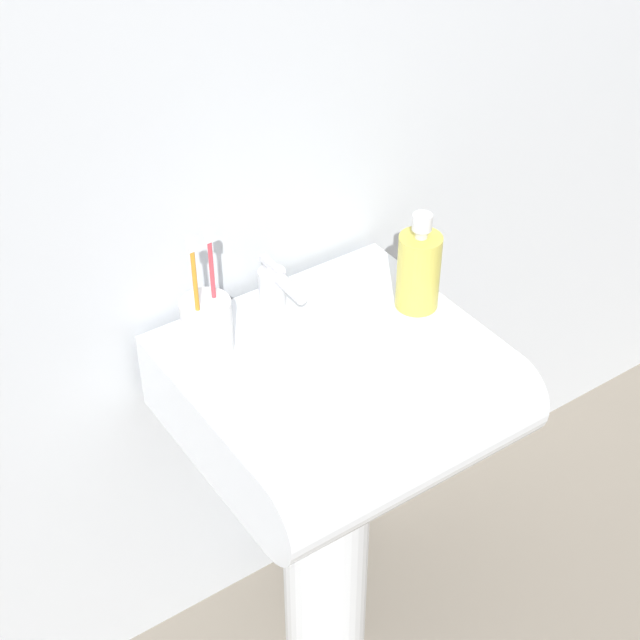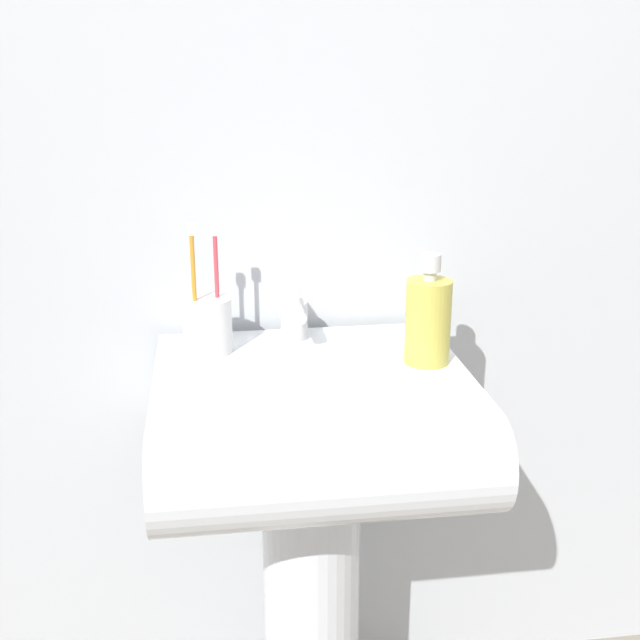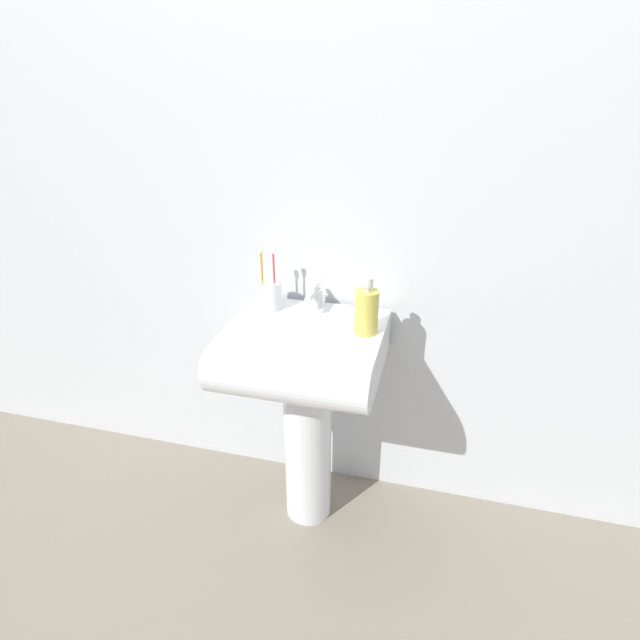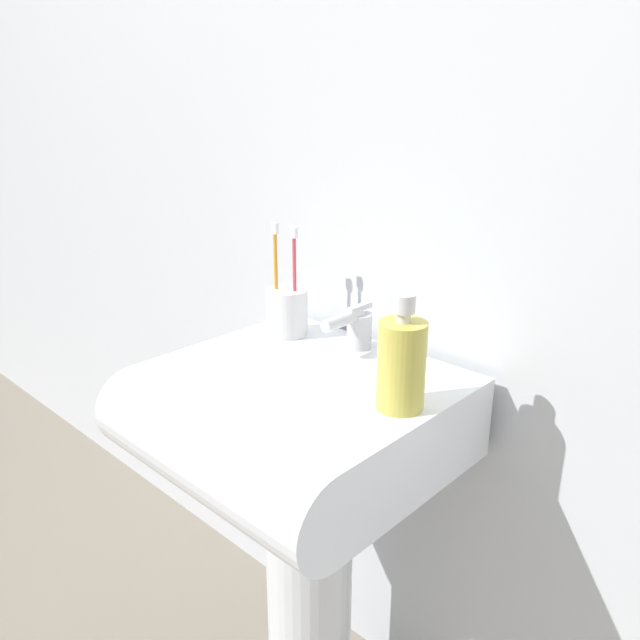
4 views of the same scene
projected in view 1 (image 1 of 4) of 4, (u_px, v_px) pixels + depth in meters
The scene contains 7 objects.
ground_plane at pixel (325, 633), 2.02m from camera, with size 6.00×6.00×0.00m, color gray.
wall_back at pixel (236, 34), 1.44m from camera, with size 5.00×0.05×2.40m, color silver.
sink_pedestal at pixel (326, 534), 1.83m from camera, with size 0.16×0.16×0.62m, color white.
sink_basin at pixel (345, 398), 1.56m from camera, with size 0.48×0.46×0.14m.
faucet at pixel (276, 286), 1.61m from camera, with size 0.05×0.12×0.08m.
toothbrush_cup at pixel (207, 324), 1.52m from camera, with size 0.08×0.08×0.22m.
soap_bottle at pixel (419, 270), 1.59m from camera, with size 0.07×0.07×0.18m.
Camera 1 is at (-0.69, -0.98, 1.75)m, focal length 55.00 mm.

